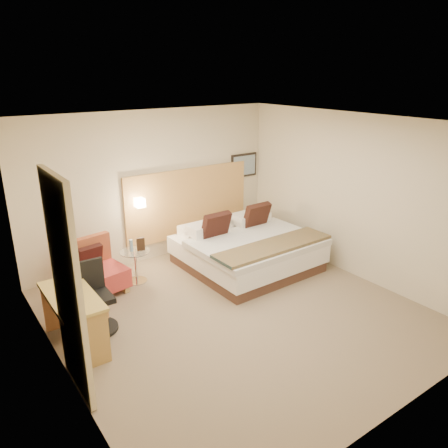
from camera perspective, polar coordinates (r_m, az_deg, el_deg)
floor at (r=6.45m, az=1.70°, el=-11.60°), size 4.80×5.00×0.02m
ceiling at (r=5.56m, az=1.98°, el=13.17°), size 4.80×5.00×0.02m
wall_back at (r=7.93m, az=-9.20°, el=4.83°), size 4.80×0.02×2.70m
wall_front at (r=4.32m, az=22.61°, el=-9.31°), size 4.80×0.02×2.70m
wall_left at (r=4.91m, az=-21.35°, el=-5.61°), size 0.02×5.00×2.70m
wall_right at (r=7.51m, az=16.70°, el=3.43°), size 0.02×5.00×2.70m
headboard_panel at (r=8.32m, az=-4.62°, el=2.86°), size 2.60×0.04×1.30m
art_frame at (r=8.91m, az=2.61°, el=7.67°), size 0.62×0.03×0.47m
art_canvas at (r=8.90m, az=2.69°, el=7.65°), size 0.54×0.01×0.39m
lamp_arm at (r=7.76m, az=-11.14°, el=2.86°), size 0.02×0.12×0.02m
lamp_shade at (r=7.71m, az=-10.95°, el=2.76°), size 0.15×0.15×0.15m
curtain at (r=4.75m, az=-19.79°, el=-7.99°), size 0.06×0.90×2.42m
bottle_a at (r=7.21m, az=-12.03°, el=-2.76°), size 0.07×0.07×0.20m
menu_folder at (r=7.21m, az=-10.83°, el=-2.59°), size 0.14×0.08×0.22m
bed at (r=7.74m, az=2.93°, el=-3.25°), size 2.16×2.09×1.03m
lounge_chair at (r=7.15m, az=-16.50°, el=-6.02°), size 0.91×0.82×0.85m
side_table at (r=7.33m, az=-11.45°, el=-5.22°), size 0.60×0.60×0.55m
desk at (r=5.79m, az=-18.98°, el=-10.00°), size 0.54×1.16×0.73m
desk_chair at (r=6.15m, az=-16.58°, el=-9.88°), size 0.55×0.55×0.95m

